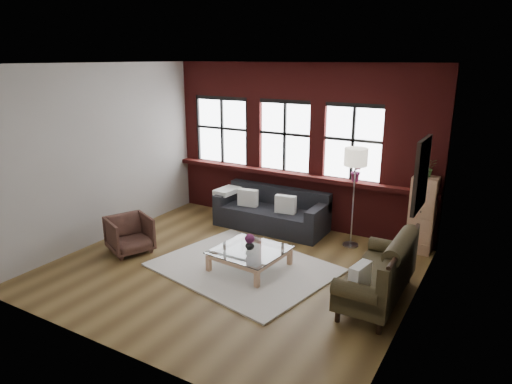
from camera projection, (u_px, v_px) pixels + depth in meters
The scene contains 26 objects.
floor at pixel (232, 268), 7.40m from camera, with size 5.50×5.50×0.00m, color brown.
ceiling at pixel (229, 64), 6.49m from camera, with size 5.50×5.50×0.00m, color white.
wall_back at pixel (300, 146), 9.02m from camera, with size 5.50×5.50×0.00m, color #A39F98.
wall_front at pixel (102, 222), 4.87m from camera, with size 5.50×5.50×0.00m, color #A39F98.
wall_left at pixel (104, 154), 8.27m from camera, with size 5.00×5.00×0.00m, color #A39F98.
wall_right at pixel (417, 200), 5.62m from camera, with size 5.00×5.00×0.00m, color #A39F98.
brick_backwall at pixel (299, 146), 8.97m from camera, with size 5.50×0.12×3.20m, color #561514, non-canonical shape.
sill_ledge at pixel (296, 175), 9.05m from camera, with size 5.50×0.30×0.08m, color #561514.
window_left at pixel (223, 132), 9.80m from camera, with size 1.38×0.10×1.50m, color black, non-canonical shape.
window_mid at pixel (285, 137), 9.08m from camera, with size 1.38×0.10×1.50m, color black, non-canonical shape.
window_right at pixel (353, 144), 8.40m from camera, with size 1.38×0.10×1.50m, color black, non-canonical shape.
wall_poster at pixel (422, 175), 5.81m from camera, with size 0.05×0.74×0.94m, color black, non-canonical shape.
shag_rug at pixel (244, 267), 7.40m from camera, with size 2.67×2.10×0.03m, color beige.
dark_sofa at pixel (271, 209), 9.01m from camera, with size 2.21×0.89×0.80m, color black, non-canonical shape.
pillow_a at pixel (248, 198), 9.10m from camera, with size 0.40×0.14×0.34m, color white.
pillow_b at pixel (286, 204), 8.70m from camera, with size 0.40×0.14×0.34m, color white.
vintage_settee at pixel (378, 269), 6.29m from camera, with size 0.80×1.80×0.96m, color #332B17, non-canonical shape.
pillow_settee at pixel (360, 277), 5.84m from camera, with size 0.14×0.38×0.34m, color white.
armchair at pixel (130, 234), 7.94m from camera, with size 0.69×0.71×0.64m, color #402720.
coffee_table at pixel (250, 259), 7.32m from camera, with size 1.05×1.05×0.36m, color tan, non-canonical shape.
vase at pixel (250, 245), 7.25m from camera, with size 0.15×0.15×0.15m, color #B2B2B2.
flowers at pixel (250, 239), 7.22m from camera, with size 0.16×0.16×0.16m, color #6C2553.
drawer_chest at pixel (422, 214), 7.88m from camera, with size 0.42×0.42×1.35m, color tan.
potted_plant_top at pixel (428, 168), 7.65m from camera, with size 0.28×0.24×0.31m, color #2D5923.
floor_lamp at pixel (354, 194), 8.01m from camera, with size 0.40×0.40×1.94m, color #A5A5A8, non-canonical shape.
sill_plant at pixel (357, 171), 8.36m from camera, with size 0.22×0.18×0.40m, color #6C2553.
Camera 1 is at (3.72, -5.63, 3.29)m, focal length 32.00 mm.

